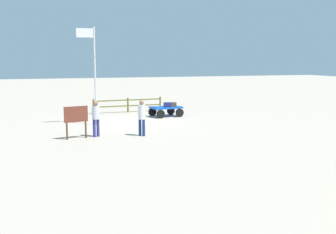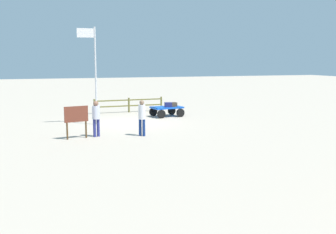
% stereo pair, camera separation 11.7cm
% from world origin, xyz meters
% --- Properties ---
extents(ground_plane, '(120.00, 120.00, 0.00)m').
position_xyz_m(ground_plane, '(0.00, 0.00, 0.00)').
color(ground_plane, '#B6A693').
extents(luggage_cart, '(2.11, 1.61, 0.64)m').
position_xyz_m(luggage_cart, '(-2.73, -1.75, 0.47)').
color(luggage_cart, blue).
rests_on(luggage_cart, ground).
extents(suitcase_navy, '(0.51, 0.42, 0.30)m').
position_xyz_m(suitcase_navy, '(-2.77, -1.52, 0.79)').
color(suitcase_navy, navy).
rests_on(suitcase_navy, luggage_cart).
extents(suitcase_olive, '(0.55, 0.46, 0.28)m').
position_xyz_m(suitcase_olive, '(-3.12, -1.61, 0.78)').
color(suitcase_olive, '#3F3528').
rests_on(suitcase_olive, luggage_cart).
extents(worker_lead, '(0.48, 0.48, 1.74)m').
position_xyz_m(worker_lead, '(0.52, 4.27, 1.01)').
color(worker_lead, navy).
rests_on(worker_lead, ground).
extents(worker_trailing, '(0.47, 0.47, 1.73)m').
position_xyz_m(worker_trailing, '(2.64, 3.75, 1.03)').
color(worker_trailing, navy).
rests_on(worker_trailing, ground).
extents(flagpole, '(1.02, 0.10, 5.47)m').
position_xyz_m(flagpole, '(2.17, 0.11, 3.21)').
color(flagpole, silver).
rests_on(flagpole, ground).
extents(signboard, '(1.11, 0.29, 1.53)m').
position_xyz_m(signboard, '(3.59, 3.96, 1.03)').
color(signboard, '#4C3319').
rests_on(signboard, ground).
extents(wooden_fence, '(4.98, 0.35, 1.02)m').
position_xyz_m(wooden_fence, '(-0.90, -4.63, 0.60)').
color(wooden_fence, brown).
rests_on(wooden_fence, ground).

